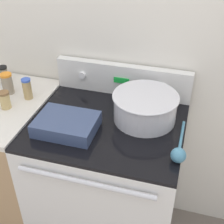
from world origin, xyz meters
name	(u,v)px	position (x,y,z in m)	size (l,w,h in m)	color
kitchen_wall	(126,42)	(0.00, 0.71, 1.25)	(8.00, 0.05, 2.50)	silver
stove_range	(108,186)	(0.00, 0.34, 0.48)	(0.79, 0.70, 0.96)	silver
control_panel	(123,79)	(0.00, 0.65, 1.05)	(0.79, 0.07, 0.18)	silver
side_counter	(9,164)	(-0.68, 0.34, 0.48)	(0.56, 0.67, 0.97)	tan
mixing_bowl	(145,106)	(0.18, 0.42, 1.04)	(0.34, 0.34, 0.15)	silver
casserole_dish	(66,124)	(-0.18, 0.22, 0.99)	(0.30, 0.23, 0.07)	#38476B
ladle	(179,153)	(0.38, 0.17, 0.99)	(0.07, 0.33, 0.07)	teal
spice_jar_blue_cap	(27,89)	(-0.50, 0.42, 1.03)	(0.05, 0.05, 0.12)	tan
spice_jar_brown_cap	(5,100)	(-0.57, 0.30, 1.02)	(0.06, 0.06, 0.10)	tan
spice_jar_orange_cap	(7,83)	(-0.64, 0.44, 1.03)	(0.07, 0.07, 0.12)	gray
spice_jar_black_cap	(4,75)	(-0.72, 0.53, 1.03)	(0.05, 0.05, 0.12)	gray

